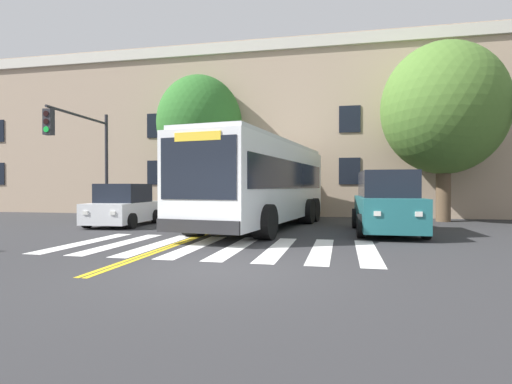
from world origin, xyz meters
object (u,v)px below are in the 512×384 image
Objects in this scene: city_bus at (263,182)px; traffic_light_far_corner at (84,144)px; street_tree_curbside_small at (200,124)px; street_tree_curbside_large at (444,109)px; car_teal_far_lane at (386,204)px; car_white_near_lane at (124,206)px.

traffic_light_far_corner is at bearing 176.08° from city_bus.
street_tree_curbside_small is (3.73, 4.74, 1.48)m from traffic_light_far_corner.
traffic_light_far_corner is 16.43m from street_tree_curbside_large.
street_tree_curbside_small is at bearing 145.81° from car_teal_far_lane.
street_tree_curbside_large reaches higher than street_tree_curbside_small.
street_tree_curbside_large reaches higher than traffic_light_far_corner.
city_bus is at bearing -49.64° from street_tree_curbside_small.
street_tree_curbside_large is at bearing 19.40° from car_white_near_lane.
street_tree_curbside_large is (7.63, 4.48, 3.39)m from city_bus.
street_tree_curbside_large reaches higher than city_bus.
traffic_light_far_corner is at bearing -128.25° from street_tree_curbside_small.
city_bus is at bearing -3.92° from traffic_light_far_corner.
car_white_near_lane is 0.78× the size of car_teal_far_lane.
street_tree_curbside_large reaches higher than car_white_near_lane.
traffic_light_far_corner is 0.68× the size of street_tree_curbside_small.
car_white_near_lane is at bearing -103.41° from street_tree_curbside_small.
car_white_near_lane is 14.93m from street_tree_curbside_large.
city_bus reaches higher than car_teal_far_lane.
street_tree_curbside_small is at bearing 51.75° from traffic_light_far_corner.
city_bus is at bearing 2.59° from car_white_near_lane.
car_teal_far_lane is 0.65× the size of street_tree_curbside_small.
traffic_light_far_corner is (-8.24, 0.56, 1.74)m from city_bus.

